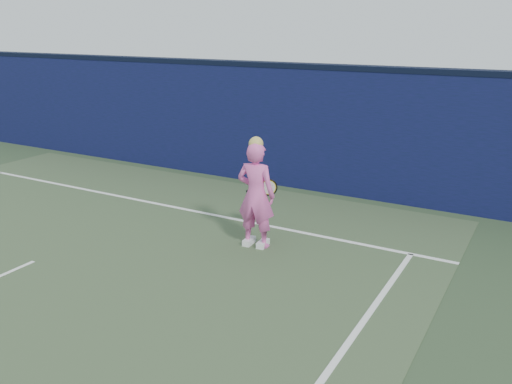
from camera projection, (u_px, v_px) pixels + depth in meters
The scene contains 4 objects.
backstop_wall at pixel (230, 122), 12.20m from camera, with size 24.00×0.40×2.50m, color black.
wall_cap at pixel (229, 63), 11.81m from camera, with size 24.00×0.42×0.10m, color black.
player at pixel (256, 195), 8.34m from camera, with size 0.64×0.45×1.76m.
racket at pixel (267, 188), 8.74m from camera, with size 0.53×0.18×0.29m.
Camera 1 is at (6.46, -3.77, 3.37)m, focal length 38.00 mm.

